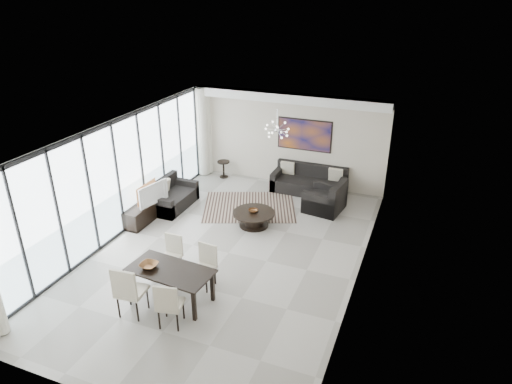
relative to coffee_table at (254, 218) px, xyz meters
The scene contains 20 objects.
room_shell 1.96m from the coffee_table, 74.58° to the right, with size 6.00×9.00×2.90m.
window_wall 3.49m from the coffee_table, 153.15° to the right, with size 0.37×8.95×2.90m.
soffit 3.81m from the coffee_table, 91.13° to the left, with size 5.98×0.40×0.26m, color white.
painting 3.35m from the coffee_table, 81.56° to the left, with size 1.68×0.04×0.98m, color #A75417.
chandelier 2.38m from the coffee_table, 76.61° to the left, with size 0.66×0.66×0.71m.
rug 1.12m from the coffee_table, 118.42° to the left, with size 2.55×1.96×0.01m, color black.
coffee_table is the anchor object (origin of this frame).
bowl_coffee 0.21m from the coffee_table, 121.56° to the right, with size 0.26×0.26×0.08m, color brown.
sofa_main 2.71m from the coffee_table, 73.49° to the left, with size 2.21×0.90×0.80m.
loveseat 2.61m from the coffee_table, behind, with size 0.88×1.56×0.78m.
armchair 2.20m from the coffee_table, 45.58° to the left, with size 1.11×1.15×0.87m.
side_table 3.43m from the coffee_table, 128.59° to the left, with size 0.40×0.40×0.55m.
tv_console 2.91m from the coffee_table, 165.47° to the right, with size 0.45×1.58×0.50m, color black.
television 2.80m from the coffee_table, 165.79° to the right, with size 0.98×0.13×0.57m, color gray.
dining_table 3.50m from the coffee_table, 96.36° to the right, with size 1.76×0.98×0.70m.
dining_chair_sw 4.31m from the coffee_table, 101.35° to the right, with size 0.55×0.55×1.11m.
dining_chair_se 4.20m from the coffee_table, 89.87° to the right, with size 0.53×0.53×0.97m.
dining_chair_nw 2.76m from the coffee_table, 108.39° to the right, with size 0.42×0.42×0.90m.
dining_chair_ne 2.76m from the coffee_table, 89.57° to the right, with size 0.47×0.47×0.93m.
bowl_dining 3.67m from the coffee_table, 103.03° to the right, with size 0.35×0.35×0.09m, color brown.
Camera 1 is at (3.99, -8.31, 5.84)m, focal length 32.00 mm.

